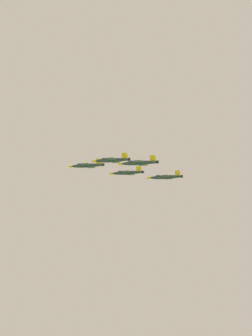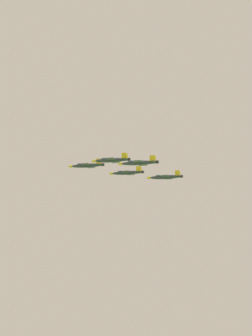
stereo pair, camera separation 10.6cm
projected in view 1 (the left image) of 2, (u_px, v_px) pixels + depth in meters
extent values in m
ellipsoid|color=#2D3338|center=(87.00, 166.00, 276.58)|extent=(9.53, 9.91, 1.57)
cone|color=gold|center=(70.00, 166.00, 278.37)|extent=(2.04, 2.05, 1.33)
ellipsoid|color=#334751|center=(80.00, 164.00, 277.40)|extent=(2.29, 2.32, 0.91)
cube|color=#2D3338|center=(88.00, 166.00, 276.40)|extent=(8.23, 8.02, 0.16)
cube|color=gold|center=(85.00, 164.00, 272.71)|extent=(2.17, 2.24, 0.19)
cube|color=gold|center=(91.00, 168.00, 280.12)|extent=(2.17, 2.24, 0.19)
cube|color=#2D3338|center=(100.00, 165.00, 275.24)|extent=(4.35, 4.27, 0.16)
cube|color=gold|center=(98.00, 161.00, 274.78)|extent=(1.35, 1.41, 2.26)
cube|color=gold|center=(100.00, 162.00, 276.26)|extent=(1.35, 1.41, 2.26)
cylinder|color=black|center=(103.00, 165.00, 274.89)|extent=(1.39, 1.39, 1.10)
ellipsoid|color=#2D3338|center=(111.00, 160.00, 262.90)|extent=(9.56, 10.20, 1.59)
cone|color=gold|center=(93.00, 161.00, 264.61)|extent=(2.08, 2.09, 1.35)
ellipsoid|color=#334751|center=(104.00, 159.00, 263.69)|extent=(2.32, 2.37, 0.93)
cube|color=#2D3338|center=(113.00, 160.00, 262.73)|extent=(8.43, 8.07, 0.16)
cube|color=gold|center=(110.00, 158.00, 258.96)|extent=(2.18, 2.30, 0.19)
cube|color=gold|center=(116.00, 162.00, 266.52)|extent=(2.18, 2.30, 0.19)
cube|color=#2D3338|center=(125.00, 159.00, 261.62)|extent=(4.45, 4.31, 0.16)
cube|color=gold|center=(124.00, 156.00, 261.14)|extent=(1.35, 1.45, 2.30)
cube|color=gold|center=(125.00, 157.00, 262.66)|extent=(1.35, 1.45, 2.30)
cylinder|color=black|center=(129.00, 159.00, 261.28)|extent=(1.42, 1.41, 1.12)
ellipsoid|color=#2D3338|center=(127.00, 173.00, 283.39)|extent=(9.37, 9.71, 1.54)
cone|color=gold|center=(110.00, 174.00, 285.16)|extent=(2.01, 2.01, 1.31)
ellipsoid|color=#334751|center=(120.00, 172.00, 284.20)|extent=(2.25, 2.28, 0.90)
cube|color=#2D3338|center=(128.00, 173.00, 283.21)|extent=(8.07, 7.88, 0.15)
cube|color=gold|center=(126.00, 171.00, 279.59)|extent=(2.13, 2.19, 0.18)
cube|color=gold|center=(131.00, 175.00, 286.85)|extent=(2.13, 2.19, 0.18)
cube|color=#2D3338|center=(139.00, 172.00, 282.05)|extent=(4.26, 4.19, 0.15)
cube|color=gold|center=(138.00, 169.00, 281.60)|extent=(1.33, 1.38, 2.22)
cube|color=gold|center=(139.00, 170.00, 283.06)|extent=(1.33, 1.38, 2.22)
cylinder|color=black|center=(143.00, 172.00, 281.71)|extent=(1.37, 1.36, 1.08)
ellipsoid|color=#2D3338|center=(139.00, 163.00, 248.65)|extent=(9.45, 10.00, 1.57)
cone|color=gold|center=(119.00, 164.00, 250.37)|extent=(2.04, 2.06, 1.33)
ellipsoid|color=#334751|center=(131.00, 162.00, 249.44)|extent=(2.28, 2.33, 0.91)
cube|color=#2D3338|center=(140.00, 163.00, 248.48)|extent=(8.28, 7.97, 0.16)
cube|color=gold|center=(138.00, 161.00, 244.77)|extent=(2.15, 2.25, 0.19)
cube|color=gold|center=(143.00, 165.00, 252.21)|extent=(2.15, 2.25, 0.19)
cube|color=#2D3338|center=(153.00, 162.00, 247.36)|extent=(4.37, 4.25, 0.16)
cube|color=gold|center=(152.00, 158.00, 246.89)|extent=(1.34, 1.42, 2.26)
cube|color=gold|center=(153.00, 159.00, 248.38)|extent=(1.34, 1.42, 2.26)
cylinder|color=black|center=(157.00, 162.00, 247.02)|extent=(1.40, 1.39, 1.10)
ellipsoid|color=#2D3338|center=(165.00, 177.00, 290.39)|extent=(9.79, 10.28, 1.62)
cone|color=gold|center=(148.00, 178.00, 292.19)|extent=(2.11, 2.12, 1.37)
ellipsoid|color=#334751|center=(158.00, 176.00, 291.22)|extent=(2.36, 2.40, 0.94)
cube|color=#2D3338|center=(167.00, 177.00, 290.21)|extent=(8.52, 8.25, 0.16)
cube|color=gold|center=(165.00, 175.00, 286.39)|extent=(2.23, 2.32, 0.19)
cube|color=gold|center=(169.00, 179.00, 294.05)|extent=(2.23, 2.32, 0.19)
cube|color=#2D3338|center=(178.00, 176.00, 289.04)|extent=(4.50, 4.39, 0.16)
cube|color=gold|center=(177.00, 173.00, 288.56)|extent=(1.39, 1.46, 2.34)
cube|color=gold|center=(178.00, 174.00, 290.09)|extent=(1.39, 1.46, 2.34)
cylinder|color=black|center=(182.00, 176.00, 288.68)|extent=(1.44, 1.43, 1.13)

